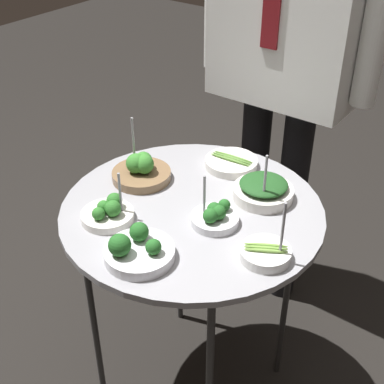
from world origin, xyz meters
The scene contains 10 objects.
ground_plane centered at (0.00, 0.00, 0.00)m, with size 8.00×8.00×0.00m, color black.
serving_cart centered at (0.00, 0.00, 0.69)m, with size 0.71×0.71×0.74m.
bowl_spinach_front_left centered at (0.13, 0.15, 0.76)m, with size 0.17×0.17×0.16m.
bowl_broccoli_center centered at (0.09, -0.02, 0.76)m, with size 0.13×0.13×0.13m.
bowl_broccoli_front_right centered at (0.02, -0.24, 0.76)m, with size 0.17×0.17×0.08m.
bowl_broccoli_mid_left centered at (-0.20, 0.03, 0.77)m, with size 0.17×0.17×0.18m.
bowl_asparagus_front_center centered at (-0.03, 0.24, 0.75)m, with size 0.16×0.16×0.03m.
bowl_asparagus_back_right centered at (0.26, -0.06, 0.75)m, with size 0.12×0.12×0.17m.
bowl_broccoli_mid_right centered at (-0.14, -0.17, 0.76)m, with size 0.14×0.14×0.14m.
waiter_figure centered at (-0.06, 0.58, 1.07)m, with size 0.62×0.23×1.69m.
Camera 1 is at (0.70, -0.95, 1.57)m, focal length 50.00 mm.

